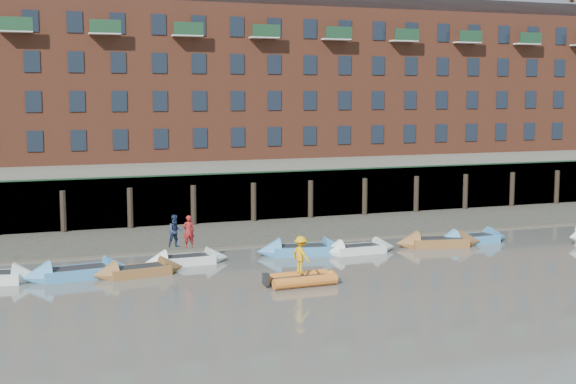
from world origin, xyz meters
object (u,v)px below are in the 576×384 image
person_rower_a (189,231)px  rowboat_7 (472,239)px  rowboat_6 (439,242)px  person_rib_crew (301,255)px  rowboat_2 (139,271)px  rowboat_5 (359,249)px  rowboat_1 (78,273)px  rowboat_3 (187,260)px  person_rower_b (175,231)px  rib_tender (303,279)px  rowboat_4 (302,250)px

person_rower_a → rowboat_7: bearing=176.4°
rowboat_7 → person_rower_a: bearing=177.8°
rowboat_6 → person_rib_crew: size_ratio=3.04×
rowboat_2 → rowboat_5: (11.81, 1.24, -0.01)m
rowboat_1 → rowboat_7: rowboat_1 is taller
rowboat_3 → person_rower_b: 1.53m
rib_tender → person_rower_a: (-3.78, 5.96, 1.38)m
rowboat_6 → rib_tender: size_ratio=1.54×
rowboat_3 → rowboat_6: 14.07m
rowboat_3 → person_rower_a: 1.41m
rowboat_2 → person_rib_crew: person_rib_crew is taller
rowboat_6 → rowboat_4: bearing=-172.8°
rowboat_4 → rib_tender: 6.52m
rowboat_2 → rowboat_7: 19.08m
rib_tender → person_rower_a: size_ratio=2.03×
person_rower_b → rowboat_3: bearing=-39.7°
rowboat_5 → rib_tender: (-5.25, -5.43, 0.03)m
rowboat_2 → rowboat_4: (8.87, 1.91, 0.02)m
rowboat_6 → person_rower_a: size_ratio=3.12×
rowboat_5 → rowboat_4: bearing=165.5°
rowboat_3 → rib_tender: rowboat_3 is taller
rowboat_7 → rib_tender: (-12.46, -5.80, 0.01)m
rowboat_2 → person_rower_b: person_rower_b is taller
rowboat_6 → rowboat_1: bearing=-166.1°
rowboat_6 → rowboat_2: bearing=-164.2°
rowboat_1 → person_rib_crew: bearing=-33.5°
rowboat_4 → rowboat_7: 10.15m
rowboat_2 → person_rib_crew: size_ratio=2.72×
rowboat_1 → rowboat_5: bearing=-3.3°
rib_tender → person_rower_a: bearing=120.4°
person_rower_b → rowboat_5: bearing=-12.8°
rowboat_4 → rowboat_7: size_ratio=1.08×
rowboat_1 → rowboat_7: 21.76m
rowboat_2 → rib_tender: size_ratio=1.37×
rowboat_6 → rowboat_7: (2.30, 0.24, -0.01)m
person_rib_crew → rowboat_2: bearing=38.9°
rowboat_1 → person_rower_b: size_ratio=3.16×
rowboat_5 → person_rib_crew: (-5.39, -5.47, 1.13)m
rib_tender → rowboat_6: bearing=26.6°
rowboat_1 → rowboat_2: (2.71, -0.42, -0.03)m
rowboat_2 → person_rower_b: size_ratio=2.76×
rowboat_2 → rowboat_7: bearing=-3.2°
rowboat_1 → rowboat_3: 5.51m
rowboat_1 → person_rower_b: (4.88, 1.59, 1.38)m
rowboat_2 → rib_tender: rowboat_2 is taller
rowboat_1 → rowboat_2: size_ratio=1.14×
rowboat_6 → rib_tender: rowboat_6 is taller
rowboat_7 → rowboat_5: bearing=-178.7°
rowboat_2 → rowboat_7: rowboat_7 is taller
rowboat_2 → person_rower_b: 3.28m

